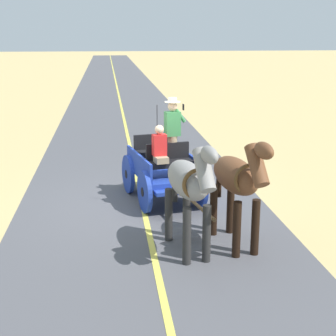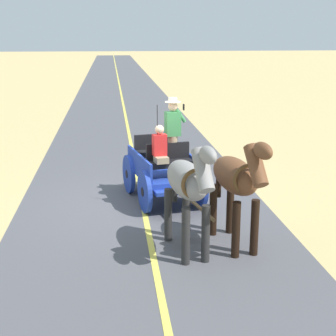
# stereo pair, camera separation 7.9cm
# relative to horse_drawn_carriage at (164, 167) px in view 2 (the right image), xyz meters

# --- Properties ---
(ground_plane) EXTENTS (200.00, 200.00, 0.00)m
(ground_plane) POSITION_rel_horse_drawn_carriage_xyz_m (0.52, 0.14, -0.82)
(ground_plane) COLOR tan
(road_surface) EXTENTS (5.77, 160.00, 0.01)m
(road_surface) POSITION_rel_horse_drawn_carriage_xyz_m (0.52, 0.14, -0.81)
(road_surface) COLOR #4C4C51
(road_surface) RESTS_ON ground
(road_centre_stripe) EXTENTS (0.12, 160.00, 0.00)m
(road_centre_stripe) POSITION_rel_horse_drawn_carriage_xyz_m (0.52, 0.14, -0.81)
(road_centre_stripe) COLOR #DBCC4C
(road_centre_stripe) RESTS_ON road_surface
(horse_drawn_carriage) EXTENTS (1.86, 4.51, 2.50)m
(horse_drawn_carriage) POSITION_rel_horse_drawn_carriage_xyz_m (0.00, 0.00, 0.00)
(horse_drawn_carriage) COLOR #1E3899
(horse_drawn_carriage) RESTS_ON ground
(horse_near_side) EXTENTS (0.83, 2.15, 2.21)m
(horse_near_side) POSITION_rel_horse_drawn_carriage_xyz_m (-1.05, 2.88, 0.51)
(horse_near_side) COLOR brown
(horse_near_side) RESTS_ON ground
(horse_off_side) EXTENTS (0.81, 2.15, 2.21)m
(horse_off_side) POSITION_rel_horse_drawn_carriage_xyz_m (-0.12, 3.06, 0.51)
(horse_off_side) COLOR gray
(horse_off_side) RESTS_ON ground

